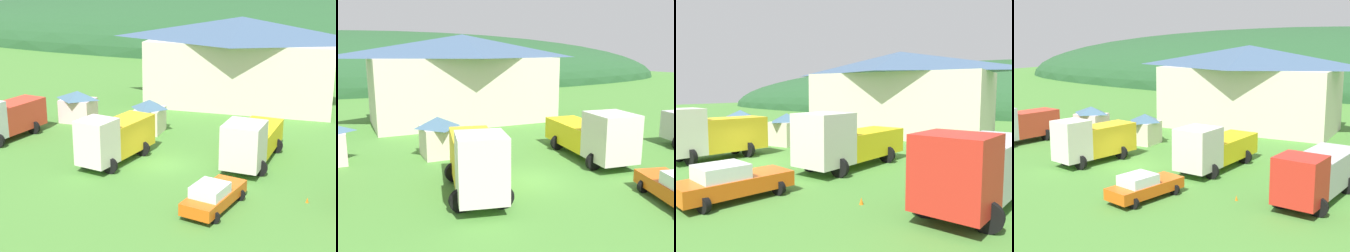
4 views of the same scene
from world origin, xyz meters
The scene contains 6 objects.
ground_plane centered at (0.00, 0.00, 0.00)m, with size 200.00×200.00×0.00m, color #477F33.
forested_hill_backdrop centered at (0.00, 74.04, 0.00)m, with size 161.26×60.00×24.12m, color #234C28.
depot_building centered at (2.07, 19.01, 4.65)m, with size 19.71×9.12×9.01m.
play_shed_cream centered at (-3.67, 7.19, 1.46)m, with size 2.38×2.76×2.83m.
heavy_rig_striped centered at (-3.63, -0.58, 1.87)m, with size 3.92×7.17×3.65m.
flatbed_truck_yellow centered at (5.74, 2.00, 1.72)m, with size 3.88×8.69×3.54m.
Camera 2 is at (-9.57, -17.28, 7.26)m, focal length 38.56 mm.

